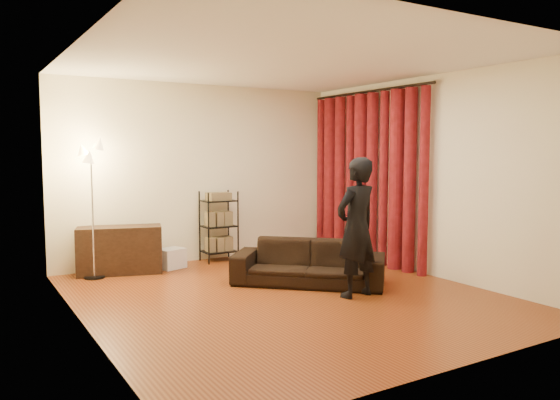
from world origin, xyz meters
TOP-DOWN VIEW (x-y plane):
  - floor at (0.00, 0.00)m, footprint 5.00×5.00m
  - ceiling at (0.00, 0.00)m, footprint 5.00×5.00m
  - wall_back at (0.00, 2.50)m, footprint 5.00×0.00m
  - wall_front at (0.00, -2.50)m, footprint 5.00×0.00m
  - wall_left at (-2.25, 0.00)m, footprint 0.00×5.00m
  - wall_right at (2.25, 0.00)m, footprint 0.00×5.00m
  - curtain_rod at (2.15, 1.12)m, footprint 0.04×2.65m
  - curtain at (2.13, 1.12)m, footprint 0.22×2.65m
  - sofa at (0.55, 0.34)m, footprint 1.89×1.83m
  - person at (0.69, -0.43)m, footprint 0.65×0.48m
  - media_cabinet at (-1.35, 2.19)m, footprint 1.20×0.72m
  - storage_boxes at (-0.63, 2.13)m, footprint 0.43×0.39m
  - wire_shelf at (0.19, 2.28)m, footprint 0.56×0.46m
  - floor_lamp at (-1.72, 2.08)m, footprint 0.39×0.39m

SIDE VIEW (x-z plane):
  - floor at x=0.00m, z-range 0.00..0.00m
  - storage_boxes at x=-0.63m, z-range 0.00..0.29m
  - sofa at x=0.55m, z-range 0.00..0.55m
  - media_cabinet at x=-1.35m, z-range 0.00..0.66m
  - wire_shelf at x=0.19m, z-range 0.00..1.08m
  - person at x=0.69m, z-range 0.00..1.62m
  - floor_lamp at x=-1.72m, z-range 0.00..1.80m
  - curtain at x=2.13m, z-range 0.00..2.55m
  - wall_back at x=0.00m, z-range -1.15..3.85m
  - wall_front at x=0.00m, z-range -1.15..3.85m
  - wall_left at x=-2.25m, z-range -1.15..3.85m
  - wall_right at x=2.25m, z-range -1.15..3.85m
  - curtain_rod at x=2.15m, z-range 2.56..2.60m
  - ceiling at x=0.00m, z-range 2.70..2.70m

